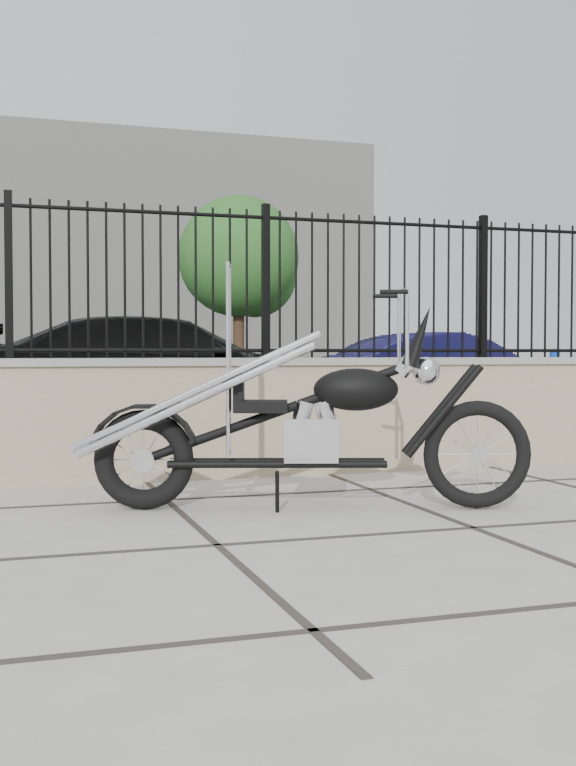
% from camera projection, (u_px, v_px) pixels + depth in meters
% --- Properties ---
extents(ground_plane, '(90.00, 90.00, 0.00)m').
position_uv_depth(ground_plane, '(217.00, 546.00, 4.66)').
color(ground_plane, '#99968E').
rests_on(ground_plane, ground).
extents(parking_lot, '(30.00, 30.00, 0.00)m').
position_uv_depth(parking_lot, '(61.00, 406.00, 16.55)').
color(parking_lot, black).
rests_on(parking_lot, ground).
extents(retaining_wall, '(14.00, 0.36, 0.96)m').
position_uv_depth(retaining_wall, '(144.00, 419.00, 7.02)').
color(retaining_wall, gray).
rests_on(retaining_wall, ground_plane).
extents(iron_fence, '(14.00, 0.08, 1.20)m').
position_uv_depth(iron_fence, '(143.00, 281.00, 6.98)').
color(iron_fence, black).
rests_on(iron_fence, retaining_wall).
extents(background_building, '(22.00, 6.00, 8.00)m').
position_uv_depth(background_building, '(33.00, 262.00, 29.73)').
color(background_building, beige).
rests_on(background_building, ground_plane).
extents(chopper_motorcycle, '(2.69, 1.25, 1.60)m').
position_uv_depth(chopper_motorcycle, '(302.00, 385.00, 5.70)').
color(chopper_motorcycle, black).
rests_on(chopper_motorcycle, ground_plane).
extents(car_black, '(5.25, 2.62, 1.46)m').
position_uv_depth(car_black, '(169.00, 373.00, 11.77)').
color(car_black, black).
rests_on(car_black, parking_lot).
extents(car_blue, '(3.93, 1.47, 1.28)m').
position_uv_depth(car_blue, '(447.00, 377.00, 13.18)').
color(car_blue, '#100F38').
rests_on(car_blue, parking_lot).
extents(bollard_b, '(0.14, 0.14, 0.97)m').
position_uv_depth(bollard_b, '(292.00, 401.00, 9.62)').
color(bollard_b, '#0C16C1').
rests_on(bollard_b, ground_plane).
extents(bollard_c, '(0.17, 0.17, 1.04)m').
position_uv_depth(bollard_c, '(554.00, 391.00, 11.24)').
color(bollard_c, blue).
rests_on(bollard_c, ground_plane).
extents(tree_right, '(2.90, 2.90, 4.89)m').
position_uv_depth(tree_right, '(239.00, 251.00, 21.44)').
color(tree_right, '#382619').
rests_on(tree_right, ground_plane).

